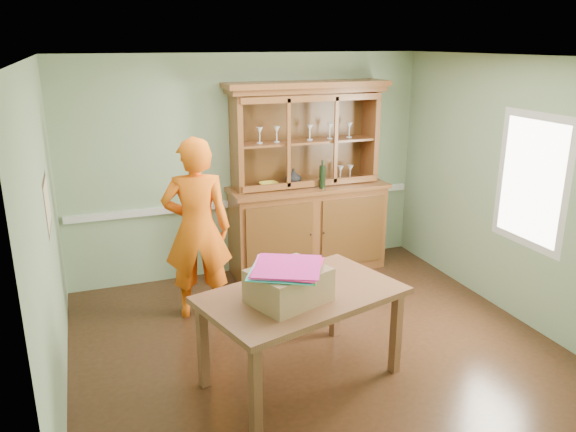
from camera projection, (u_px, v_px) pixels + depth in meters
name	position (u px, v px, depth m)	size (l,w,h in m)	color
floor	(310.00, 341.00, 5.54)	(4.50, 4.50, 0.00)	#3E2314
ceiling	(314.00, 57.00, 4.73)	(4.50, 4.50, 0.00)	white
wall_back	(249.00, 166.00, 6.92)	(4.50, 4.50, 0.00)	gray
wall_left	(47.00, 239.00, 4.38)	(4.00, 4.00, 0.00)	gray
wall_right	(510.00, 188.00, 5.88)	(4.00, 4.00, 0.00)	gray
wall_front	(442.00, 301.00, 3.34)	(4.50, 4.50, 0.00)	gray
chair_rail	(251.00, 202.00, 7.03)	(4.41, 0.05, 0.08)	silver
framed_map	(48.00, 204.00, 4.60)	(0.03, 0.60, 0.46)	black
window_panel	(531.00, 181.00, 5.56)	(0.03, 0.96, 1.36)	silver
china_hutch	(307.00, 207.00, 7.06)	(2.02, 0.67, 2.37)	brown
dining_table	(302.00, 303.00, 4.71)	(1.85, 1.40, 0.82)	brown
cardboard_box	(289.00, 285.00, 4.49)	(0.59, 0.47, 0.27)	#916F4B
kite_stack	(285.00, 268.00, 4.42)	(0.69, 0.69, 0.04)	green
person	(197.00, 229.00, 5.81)	(0.70, 0.46, 1.93)	orange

